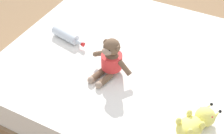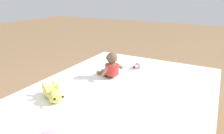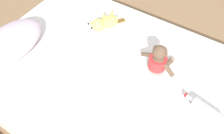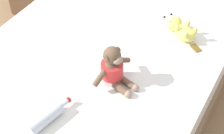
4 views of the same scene
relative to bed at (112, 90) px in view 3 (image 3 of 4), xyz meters
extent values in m
plane|color=#93704C|center=(0.00, 0.00, -0.23)|extent=(16.00, 16.00, 0.00)
cube|color=#846647|center=(0.00, 0.00, -0.10)|extent=(1.42, 1.99, 0.26)
cube|color=white|center=(0.00, 0.00, 0.13)|extent=(1.37, 1.93, 0.21)
ellipsoid|color=silver|center=(-0.24, 0.73, 0.32)|extent=(0.57, 0.34, 0.17)
ellipsoid|color=brown|center=(0.18, -0.25, 0.31)|extent=(0.12, 0.13, 0.15)
cylinder|color=red|center=(0.18, -0.25, 0.32)|extent=(0.15, 0.15, 0.09)
sphere|color=brown|center=(0.18, -0.25, 0.42)|extent=(0.10, 0.10, 0.10)
ellipsoid|color=gray|center=(0.22, -0.26, 0.42)|extent=(0.06, 0.07, 0.04)
sphere|color=black|center=(0.22, -0.25, 0.43)|extent=(0.01, 0.01, 0.01)
sphere|color=black|center=(0.21, -0.28, 0.43)|extent=(0.01, 0.01, 0.01)
cylinder|color=brown|center=(0.19, -0.21, 0.44)|extent=(0.03, 0.02, 0.03)
cylinder|color=brown|center=(0.17, -0.30, 0.44)|extent=(0.03, 0.02, 0.03)
cylinder|color=brown|center=(0.20, -0.16, 0.32)|extent=(0.05, 0.10, 0.08)
cylinder|color=brown|center=(0.16, -0.35, 0.32)|extent=(0.05, 0.10, 0.08)
cylinder|color=brown|center=(0.28, -0.25, 0.26)|extent=(0.11, 0.06, 0.04)
cylinder|color=brown|center=(0.27, -0.31, 0.26)|extent=(0.11, 0.06, 0.04)
sphere|color=gray|center=(0.33, -0.26, 0.26)|extent=(0.04, 0.04, 0.04)
sphere|color=gray|center=(0.31, -0.32, 0.26)|extent=(0.04, 0.04, 0.04)
ellipsoid|color=#EAE066|center=(0.39, 0.28, 0.28)|extent=(0.18, 0.17, 0.08)
sphere|color=#EAE066|center=(0.30, 0.33, 0.29)|extent=(0.10, 0.10, 0.10)
cone|color=#EAE066|center=(0.25, 0.32, 0.30)|extent=(0.07, 0.06, 0.05)
sphere|color=black|center=(0.23, 0.34, 0.31)|extent=(0.02, 0.02, 0.02)
cone|color=#EAE066|center=(0.28, 0.37, 0.30)|extent=(0.07, 0.06, 0.05)
sphere|color=black|center=(0.26, 0.39, 0.31)|extent=(0.02, 0.02, 0.02)
sphere|color=red|center=(0.29, 0.30, 0.31)|extent=(0.02, 0.02, 0.02)
sphere|color=red|center=(0.32, 0.35, 0.31)|extent=(0.02, 0.02, 0.02)
ellipsoid|color=#EAE066|center=(0.35, 0.26, 0.32)|extent=(0.04, 0.04, 0.05)
ellipsoid|color=#EAE066|center=(0.39, 0.33, 0.32)|extent=(0.04, 0.04, 0.05)
ellipsoid|color=#EAE066|center=(0.42, 0.22, 0.32)|extent=(0.04, 0.04, 0.05)
ellipsoid|color=#EAE066|center=(0.45, 0.29, 0.32)|extent=(0.04, 0.04, 0.05)
cube|color=brown|center=(0.49, 0.23, 0.24)|extent=(0.08, 0.07, 0.01)
cylinder|color=silver|center=(0.04, -0.67, 0.27)|extent=(0.10, 0.20, 0.07)
cylinder|color=silver|center=(0.07, -0.55, 0.27)|extent=(0.03, 0.06, 0.02)
cylinder|color=red|center=(0.07, -0.52, 0.27)|extent=(0.03, 0.02, 0.03)
camera|label=1|loc=(1.36, 0.36, 1.49)|focal=49.64mm
camera|label=2|loc=(-0.62, 1.21, 0.94)|focal=31.89mm
camera|label=3|loc=(-0.89, -0.57, 1.62)|focal=39.48mm
camera|label=4|loc=(0.84, -1.39, 1.65)|focal=55.70mm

